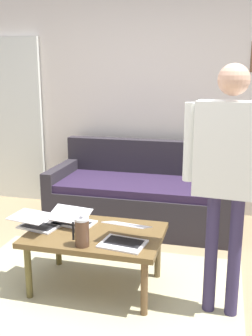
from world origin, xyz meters
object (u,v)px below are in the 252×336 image
(coffee_table, at_px, (96,238))
(laptop_right, at_px, (37,223))
(couch, at_px, (142,197))
(laptop_left, at_px, (73,220))
(interior_door, at_px, (12,121))
(person_standing, at_px, (229,161))
(laptop_center, at_px, (125,237))
(french_press, at_px, (82,232))

(coffee_table, xyz_separation_m, laptop_right, (0.46, 0.04, 0.10))
(couch, xyz_separation_m, laptop_left, (0.29, 1.29, 0.19))
(interior_door, distance_m, person_standing, 3.35)
(laptop_center, distance_m, person_standing, 0.89)
(laptop_center, bearing_deg, couch, -82.53)
(interior_door, height_order, laptop_center, interior_door)
(coffee_table, relative_size, laptop_right, 2.65)
(interior_door, height_order, laptop_right, interior_door)
(interior_door, bearing_deg, french_press, 129.10)
(laptop_right, bearing_deg, laptop_left, -149.69)
(laptop_right, bearing_deg, couch, -110.02)
(laptop_left, relative_size, french_press, 1.54)
(laptop_right, relative_size, person_standing, 0.23)
(laptop_center, bearing_deg, laptop_left, -25.50)
(interior_door, height_order, french_press, interior_door)
(laptop_left, distance_m, laptop_right, 0.28)
(laptop_left, height_order, french_press, french_press)
(laptop_center, bearing_deg, coffee_table, -26.63)
(laptop_center, relative_size, french_press, 1.48)
(laptop_left, xyz_separation_m, person_standing, (-1.16, 0.20, 0.58))
(laptop_center, bearing_deg, interior_door, -45.13)
(laptop_left, bearing_deg, laptop_right, 30.31)
(coffee_table, bearing_deg, laptop_right, 4.70)
(laptop_left, relative_size, person_standing, 0.21)
(laptop_left, relative_size, laptop_center, 1.04)
(couch, xyz_separation_m, laptop_center, (-0.20, 1.53, 0.20))
(laptop_left, distance_m, french_press, 0.41)
(couch, bearing_deg, laptop_center, 97.47)
(coffee_table, bearing_deg, person_standing, 173.90)
(interior_door, distance_m, coffee_table, 2.65)
(couch, xyz_separation_m, french_press, (0.07, 1.64, 0.26))
(interior_door, height_order, person_standing, interior_door)
(couch, height_order, laptop_right, couch)
(couch, distance_m, coffee_table, 1.40)
(coffee_table, relative_size, laptop_center, 2.91)
(laptop_center, distance_m, laptop_right, 0.73)
(couch, bearing_deg, laptop_right, 69.98)
(coffee_table, bearing_deg, french_press, 86.98)
(french_press, height_order, person_standing, person_standing)
(person_standing, bearing_deg, laptop_left, -9.81)
(coffee_table, height_order, laptop_left, laptop_left)
(person_standing, bearing_deg, interior_door, -36.51)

